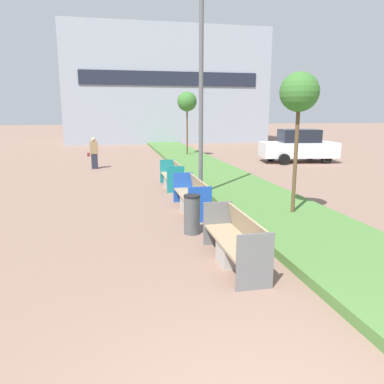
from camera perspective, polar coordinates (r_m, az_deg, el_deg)
planter_grass_strip at (r=15.17m, az=5.20°, el=1.75°), size 2.80×120.00×0.18m
building_backdrop at (r=38.28m, az=-4.21°, el=15.56°), size 18.60×8.53×10.35m
bench_grey_frame at (r=7.07m, az=6.63°, el=-7.98°), size 0.65×2.21×0.94m
bench_blue_frame at (r=10.71m, az=0.00°, el=-0.95°), size 0.65×2.39×0.94m
bench_teal_frame at (r=14.16m, az=-3.00°, el=2.17°), size 0.65×1.97×0.94m
litter_bin at (r=8.70m, az=-0.01°, el=-3.43°), size 0.38×0.38×0.92m
street_lamp_post at (r=12.13m, az=1.41°, el=18.31°), size 0.24×0.44×7.46m
sapling_tree_near at (r=10.05m, az=16.02°, el=14.15°), size 0.99×0.99×3.78m
sapling_tree_far at (r=23.90m, az=-0.76°, el=13.55°), size 1.22×1.22×4.07m
pedestrian_walking at (r=19.49m, az=-14.71°, el=5.77°), size 0.53×0.24×1.58m
parked_car_distant at (r=22.24m, az=15.91°, el=6.74°), size 4.41×2.36×1.86m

